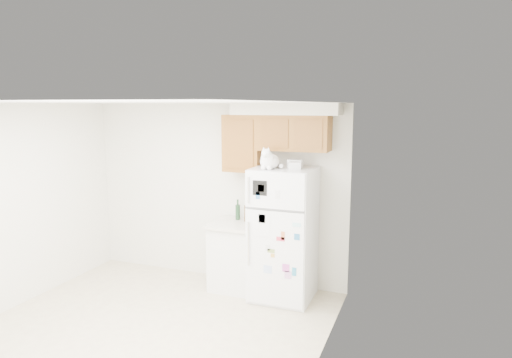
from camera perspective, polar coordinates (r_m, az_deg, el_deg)
The scene contains 9 objects.
ground_plane at distance 5.31m, azimuth -14.72°, elevation -18.94°, with size 3.80×4.00×0.01m, color beige.
room_shell at distance 4.89m, azimuth -12.70°, elevation -0.44°, with size 3.84×4.04×2.52m.
refrigerator at distance 5.86m, azimuth 3.42°, elevation -6.88°, with size 0.76×0.78×1.70m.
base_counter at distance 6.27m, azimuth -2.52°, elevation -9.50°, with size 0.64×0.64×0.92m.
cat at distance 5.57m, azimuth 1.64°, elevation 2.33°, with size 0.28×0.41×0.29m.
storage_box_back at distance 5.74m, azimuth 4.92°, elevation 1.94°, with size 0.18×0.13×0.10m, color white.
storage_box_front at distance 5.57m, azimuth 4.79°, elevation 1.67°, with size 0.15×0.11×0.09m, color white.
bottle_green at distance 6.26m, azimuth -2.30°, elevation -3.84°, with size 0.07×0.07×0.28m, color #19381E, non-canonical shape.
bottle_amber at distance 6.16m, azimuth -1.16°, elevation -3.95°, with size 0.07×0.07×0.30m, color #593814, non-canonical shape.
Camera 1 is at (2.79, -3.77, 2.48)m, focal length 32.00 mm.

